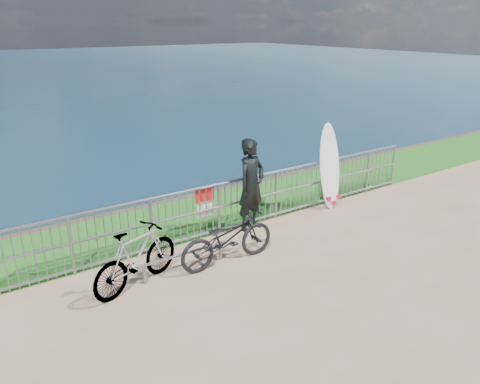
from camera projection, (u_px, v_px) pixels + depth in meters
grass_strip at (213, 211)px, 10.94m from camera, size 120.00×120.00×0.00m
railing at (239, 203)px, 9.90m from camera, size 10.06×0.10×1.13m
surfer at (251, 185)px, 9.75m from camera, size 0.82×0.65×1.97m
surfboard at (330, 170)px, 10.95m from camera, size 0.61×0.56×2.02m
bicycle_near at (227, 238)px, 8.47m from camera, size 1.92×0.68×1.00m
bicycle_far at (136, 258)px, 7.71m from camera, size 1.84×1.07×1.07m
bike_rack at (184, 256)px, 8.27m from camera, size 1.73×0.05×0.36m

